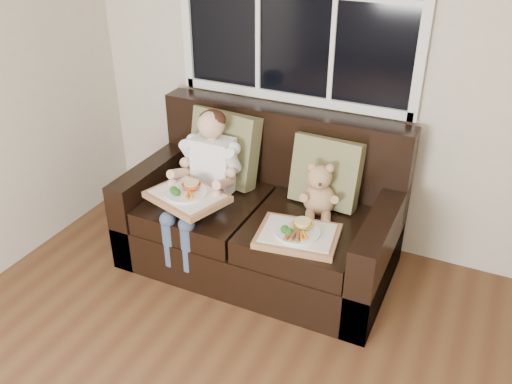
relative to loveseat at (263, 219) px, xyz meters
The scene contains 8 objects.
room_walls 2.51m from the loveseat, 69.15° to the right, with size 4.52×5.02×2.71m.
loveseat is the anchor object (origin of this frame).
pillow_left 0.55m from the loveseat, 156.81° to the left, with size 0.51×0.29×0.50m.
pillow_right 0.53m from the loveseat, 23.21° to the left, with size 0.44×0.22×0.44m.
child 0.50m from the loveseat, 160.95° to the right, with size 0.38×0.60×0.87m.
teddy_bear 0.46m from the loveseat, ahead, with size 0.24×0.29×0.35m.
tray_left 0.56m from the loveseat, 137.12° to the right, with size 0.54×0.47×0.10m.
tray_right 0.50m from the loveseat, 40.81° to the right, with size 0.50×0.41×0.10m.
Camera 1 is at (0.47, -0.71, 2.21)m, focal length 38.00 mm.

